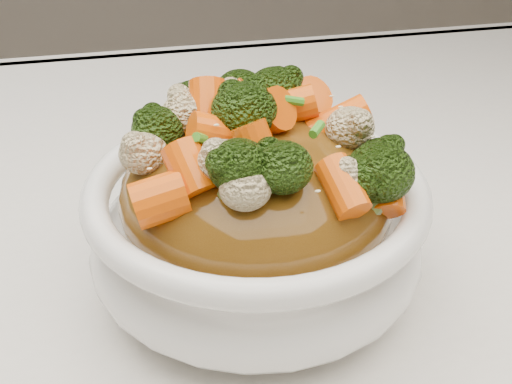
{
  "coord_description": "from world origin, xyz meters",
  "views": [
    {
      "loc": [
        -0.01,
        -0.35,
        1.04
      ],
      "look_at": [
        0.06,
        -0.01,
        0.82
      ],
      "focal_mm": 50.0,
      "sensor_mm": 36.0,
      "label": 1
    }
  ],
  "objects": [
    {
      "name": "carrots",
      "position": [
        0.06,
        -0.01,
        0.87
      ],
      "size": [
        0.19,
        0.19,
        0.05
      ],
      "primitive_type": null,
      "rotation": [
        0.0,
        0.0,
        -0.23
      ],
      "color": "#F45C07",
      "rests_on": "sauce_base"
    },
    {
      "name": "scallions",
      "position": [
        0.06,
        -0.01,
        0.87
      ],
      "size": [
        0.14,
        0.14,
        0.02
      ],
      "primitive_type": null,
      "rotation": [
        0.0,
        0.0,
        -0.23
      ],
      "color": "#3F9422",
      "rests_on": "sauce_base"
    },
    {
      "name": "broccoli",
      "position": [
        0.06,
        -0.01,
        0.87
      ],
      "size": [
        0.19,
        0.19,
        0.04
      ],
      "primitive_type": null,
      "rotation": [
        0.0,
        0.0,
        -0.23
      ],
      "color": "black",
      "rests_on": "sauce_base"
    },
    {
      "name": "sesame_seeds",
      "position": [
        0.06,
        -0.01,
        0.87
      ],
      "size": [
        0.17,
        0.17,
        0.01
      ],
      "primitive_type": null,
      "rotation": [
        0.0,
        0.0,
        -0.23
      ],
      "color": "beige",
      "rests_on": "sauce_base"
    },
    {
      "name": "bowl",
      "position": [
        0.06,
        -0.01,
        0.79
      ],
      "size": [
        0.24,
        0.24,
        0.08
      ],
      "primitive_type": null,
      "rotation": [
        0.0,
        0.0,
        -0.23
      ],
      "color": "white",
      "rests_on": "tablecloth"
    },
    {
      "name": "sauce_base",
      "position": [
        0.06,
        -0.01,
        0.82
      ],
      "size": [
        0.19,
        0.19,
        0.09
      ],
      "primitive_type": "ellipsoid",
      "rotation": [
        0.0,
        0.0,
        -0.23
      ],
      "color": "#5F3B10",
      "rests_on": "bowl"
    },
    {
      "name": "cauliflower",
      "position": [
        0.06,
        -0.01,
        0.87
      ],
      "size": [
        0.19,
        0.19,
        0.03
      ],
      "primitive_type": null,
      "rotation": [
        0.0,
        0.0,
        -0.23
      ],
      "color": "beige",
      "rests_on": "sauce_base"
    },
    {
      "name": "tablecloth",
      "position": [
        0.0,
        0.0,
        0.73
      ],
      "size": [
        1.2,
        0.8,
        0.04
      ],
      "primitive_type": "cube",
      "color": "white",
      "rests_on": "dining_table"
    }
  ]
}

